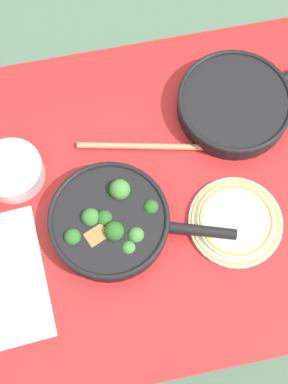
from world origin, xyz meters
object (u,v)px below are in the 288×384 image
skillet_eggs (235,103)px  prep_bowl_steel (12,171)px  wooden_spoon (182,147)px  dinner_plate_stack (236,221)px  skillet_broccoli (111,221)px

skillet_eggs → prep_bowl_steel: skillet_eggs is taller
wooden_spoon → dinner_plate_stack: bearing=-56.8°
wooden_spoon → dinner_plate_stack: (0.08, -0.20, 0.01)m
wooden_spoon → dinner_plate_stack: dinner_plate_stack is taller
dinner_plate_stack → wooden_spoon: bearing=110.7°
wooden_spoon → prep_bowl_steel: 0.40m
skillet_eggs → prep_bowl_steel: size_ratio=2.91×
skillet_broccoli → prep_bowl_steel: skillet_broccoli is taller
skillet_broccoli → dinner_plate_stack: (0.27, -0.05, -0.02)m
dinner_plate_stack → prep_bowl_steel: bearing=155.6°
prep_bowl_steel → wooden_spoon: bearing=-1.6°
skillet_broccoli → prep_bowl_steel: size_ratio=2.80×
wooden_spoon → prep_bowl_steel: bearing=-169.1°
wooden_spoon → skillet_eggs: bearing=40.2°
skillet_eggs → dinner_plate_stack: size_ratio=1.98×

